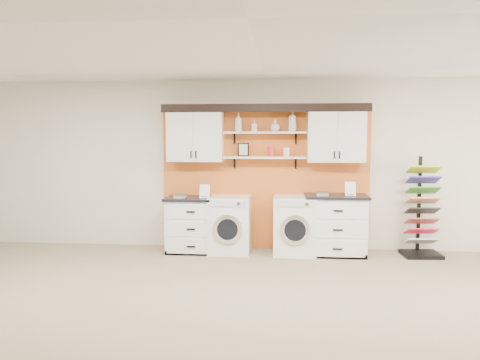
# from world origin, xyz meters

# --- Properties ---
(ceiling) EXTENTS (10.00, 10.00, 0.00)m
(ceiling) POSITION_xyz_m (0.00, 0.00, 2.80)
(ceiling) COLOR white
(ceiling) RESTS_ON wall_back
(wall_back) EXTENTS (10.00, 0.00, 10.00)m
(wall_back) POSITION_xyz_m (0.00, 4.00, 1.40)
(wall_back) COLOR beige
(wall_back) RESTS_ON floor
(accent_panel) EXTENTS (3.40, 0.07, 2.40)m
(accent_panel) POSITION_xyz_m (0.00, 3.96, 1.20)
(accent_panel) COLOR #D06123
(accent_panel) RESTS_ON wall_back
(upper_cabinet_left) EXTENTS (0.90, 0.35, 0.84)m
(upper_cabinet_left) POSITION_xyz_m (-1.13, 3.79, 1.88)
(upper_cabinet_left) COLOR silver
(upper_cabinet_left) RESTS_ON wall_back
(upper_cabinet_right) EXTENTS (0.90, 0.35, 0.84)m
(upper_cabinet_right) POSITION_xyz_m (1.13, 3.79, 1.88)
(upper_cabinet_right) COLOR silver
(upper_cabinet_right) RESTS_ON wall_back
(shelf_lower) EXTENTS (1.32, 0.28, 0.03)m
(shelf_lower) POSITION_xyz_m (0.00, 3.80, 1.53)
(shelf_lower) COLOR silver
(shelf_lower) RESTS_ON wall_back
(shelf_upper) EXTENTS (1.32, 0.28, 0.03)m
(shelf_upper) POSITION_xyz_m (0.00, 3.80, 1.93)
(shelf_upper) COLOR silver
(shelf_upper) RESTS_ON wall_back
(crown_molding) EXTENTS (3.30, 0.41, 0.13)m
(crown_molding) POSITION_xyz_m (0.00, 3.81, 2.33)
(crown_molding) COLOR black
(crown_molding) RESTS_ON wall_back
(picture_frame) EXTENTS (0.18, 0.02, 0.22)m
(picture_frame) POSITION_xyz_m (-0.35, 3.85, 1.66)
(picture_frame) COLOR black
(picture_frame) RESTS_ON shelf_lower
(canister_red) EXTENTS (0.11, 0.11, 0.16)m
(canister_red) POSITION_xyz_m (0.10, 3.80, 1.62)
(canister_red) COLOR red
(canister_red) RESTS_ON shelf_lower
(canister_cream) EXTENTS (0.10, 0.10, 0.14)m
(canister_cream) POSITION_xyz_m (0.35, 3.80, 1.61)
(canister_cream) COLOR silver
(canister_cream) RESTS_ON shelf_lower
(base_cabinet_left) EXTENTS (0.91, 0.66, 0.89)m
(base_cabinet_left) POSITION_xyz_m (-1.13, 3.64, 0.45)
(base_cabinet_left) COLOR silver
(base_cabinet_left) RESTS_ON floor
(base_cabinet_right) EXTENTS (0.97, 0.66, 0.95)m
(base_cabinet_right) POSITION_xyz_m (1.13, 3.64, 0.48)
(base_cabinet_right) COLOR silver
(base_cabinet_right) RESTS_ON floor
(washer) EXTENTS (0.65, 0.71, 0.91)m
(washer) POSITION_xyz_m (-0.55, 3.64, 0.46)
(washer) COLOR white
(washer) RESTS_ON floor
(dryer) EXTENTS (0.66, 0.71, 0.92)m
(dryer) POSITION_xyz_m (0.49, 3.64, 0.46)
(dryer) COLOR white
(dryer) RESTS_ON floor
(sample_rack) EXTENTS (0.59, 0.50, 1.56)m
(sample_rack) POSITION_xyz_m (2.46, 3.67, 0.51)
(sample_rack) COLOR black
(sample_rack) RESTS_ON floor
(soap_bottle_a) EXTENTS (0.12, 0.12, 0.30)m
(soap_bottle_a) POSITION_xyz_m (-0.43, 3.80, 2.10)
(soap_bottle_a) COLOR silver
(soap_bottle_a) RESTS_ON shelf_upper
(soap_bottle_b) EXTENTS (0.09, 0.09, 0.18)m
(soap_bottle_b) POSITION_xyz_m (-0.17, 3.80, 2.04)
(soap_bottle_b) COLOR silver
(soap_bottle_b) RESTS_ON shelf_upper
(soap_bottle_c) EXTENTS (0.18, 0.18, 0.19)m
(soap_bottle_c) POSITION_xyz_m (0.16, 3.80, 2.04)
(soap_bottle_c) COLOR silver
(soap_bottle_c) RESTS_ON shelf_upper
(soap_bottle_d) EXTENTS (0.17, 0.17, 0.34)m
(soap_bottle_d) POSITION_xyz_m (0.44, 3.80, 2.11)
(soap_bottle_d) COLOR silver
(soap_bottle_d) RESTS_ON shelf_upper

